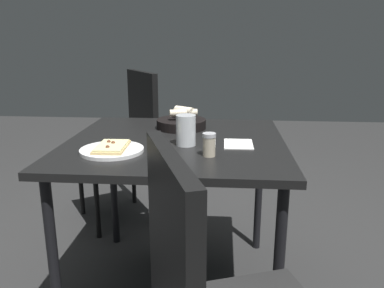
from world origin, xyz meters
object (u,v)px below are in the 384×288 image
Objects in this scene: pizza_plate at (112,149)px; bread_basket at (182,122)px; pepper_shaker at (209,146)px; chair_far at (128,138)px; beer_glass at (186,132)px; dining_table at (176,155)px.

pizza_plate is 1.03× the size of bread_basket.
bread_basket reaches higher than pepper_shaker.
chair_far is (0.53, 0.41, -0.23)m from bread_basket.
pizza_plate is at bearing 113.70° from beer_glass.
pepper_shaker is at bearing -93.46° from pizza_plate.
pizza_plate is 0.39m from pepper_shaker.
beer_glass is 0.99m from chair_far.
chair_far is (0.84, 0.46, -0.25)m from beer_glass.
beer_glass is (0.12, -0.28, 0.04)m from pizza_plate.
pepper_shaker reaches higher than dining_table.
chair_far reaches higher than dining_table.
dining_table is 0.29m from pepper_shaker.
dining_table is at bearing -48.94° from pizza_plate.
dining_table is 7.42× the size of beer_glass.
beer_glass is (-0.31, -0.05, 0.03)m from bread_basket.
dining_table is at bearing 34.90° from pepper_shaker.
bread_basket is at bearing -141.81° from chair_far.
pepper_shaker is (-0.02, -0.38, 0.03)m from pizza_plate.
chair_far is at bearing 29.85° from pepper_shaker.
beer_glass is at bearing -145.19° from dining_table.
pizza_plate is 2.80× the size of pepper_shaker.
beer_glass is 0.18m from pepper_shaker.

